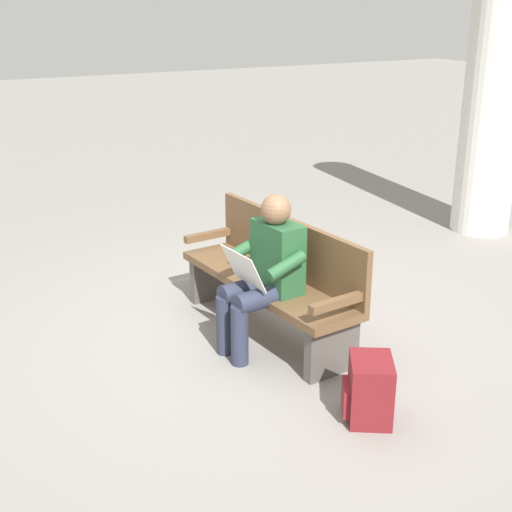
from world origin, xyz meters
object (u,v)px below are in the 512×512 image
bench_near (274,276)px  person_seated (265,270)px  support_pillar (497,69)px  backpack (369,390)px

bench_near → person_seated: (-0.24, 0.21, 0.17)m
bench_near → person_seated: size_ratio=1.56×
person_seated → support_pillar: bearing=-74.7°
support_pillar → backpack: bearing=125.6°
person_seated → support_pillar: size_ratio=0.33×
person_seated → support_pillar: 3.97m
backpack → support_pillar: (2.47, -3.44, 1.58)m
bench_near → backpack: 1.39m
bench_near → support_pillar: size_ratio=0.52×
bench_near → person_seated: bearing=132.6°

